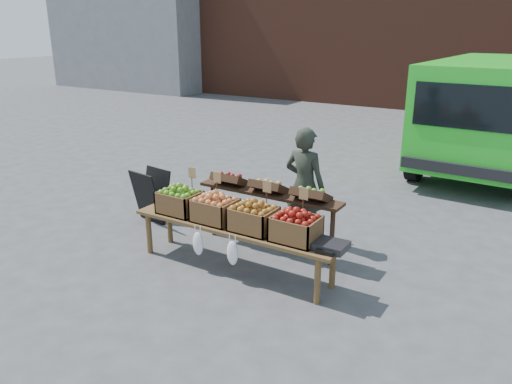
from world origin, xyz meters
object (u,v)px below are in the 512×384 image
Objects in this scene: chalkboard_sign at (151,196)px; crate_golden_apples at (180,202)px; weighing_scale at (331,246)px; back_table at (269,212)px; delivery_van at (492,117)px; crate_green_apples at (296,229)px; crate_russet_pears at (215,210)px; crate_red_apples at (253,219)px; display_bench at (234,247)px; vendor at (304,185)px.

crate_golden_apples is at bearing -21.95° from chalkboard_sign.
chalkboard_sign is 2.38× the size of weighing_scale.
chalkboard_sign is 2.01m from back_table.
delivery_van is 6.94m from crate_golden_apples.
crate_green_apples is (2.78, -0.65, 0.31)m from chalkboard_sign.
weighing_scale is at bearing 0.00° from crate_green_apples.
crate_golden_apples is at bearing 180.00° from crate_russet_pears.
back_table is 1.15m from crate_golden_apples.
weighing_scale is (1.19, -0.72, 0.09)m from back_table.
crate_green_apples is at bearing -43.16° from back_table.
crate_russet_pears and crate_red_apples have the same top height.
crate_russet_pears is (0.55, 0.00, 0.00)m from crate_golden_apples.
weighing_scale reaches higher than display_bench.
back_table reaches higher than crate_golden_apples.
chalkboard_sign is 1.62× the size of crate_red_apples.
vendor is at bearing -104.67° from delivery_van.
chalkboard_sign is 1.82m from crate_russet_pears.
crate_red_apples is (-1.62, -6.37, -0.39)m from delivery_van.
display_bench is at bearing 77.31° from vendor.
chalkboard_sign is 2.06m from display_bench.
delivery_van is at bearing 64.11° from chalkboard_sign.
delivery_van is 9.85× the size of crate_red_apples.
crate_red_apples reaches higher than weighing_scale.
crate_golden_apples is (-0.88, -0.72, 0.19)m from back_table.
crate_green_apples is at bearing 0.00° from crate_red_apples.
delivery_van is 1.82× the size of display_bench.
crate_russet_pears is at bearing 180.00° from display_bench.
crate_russet_pears is 1.53m from weighing_scale.
chalkboard_sign is 3.27m from weighing_scale.
display_bench is at bearing -104.20° from delivery_van.
chalkboard_sign is at bearing -121.54° from delivery_van.
crate_green_apples is 0.44m from weighing_scale.
crate_red_apples is (1.10, 0.00, 0.00)m from crate_golden_apples.
crate_red_apples is 0.55m from crate_green_apples.
back_table is 4.20× the size of crate_green_apples.
back_table is 0.76m from display_bench.
delivery_van is 6.59m from crate_red_apples.
back_table is 0.78m from crate_red_apples.
delivery_van is 5.40m from vendor.
delivery_van reaches higher than display_bench.
delivery_van is at bearing 80.43° from crate_green_apples.
display_bench is 5.40× the size of crate_golden_apples.
crate_green_apples is 1.47× the size of weighing_scale.
delivery_van is 9.85× the size of crate_green_apples.
crate_green_apples is (0.77, -0.72, 0.19)m from back_table.
crate_russet_pears reaches higher than weighing_scale.
display_bench is at bearing 0.00° from crate_russet_pears.
crate_green_apples is at bearing 0.00° from crate_golden_apples.
crate_russet_pears is at bearing 65.99° from vendor.
delivery_van is 6.70m from display_bench.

